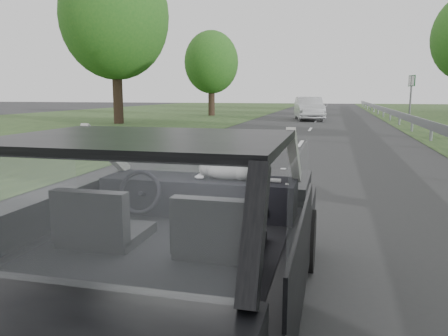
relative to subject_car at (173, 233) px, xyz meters
The scene contains 11 objects.
ground 0.72m from the subject_car, ahead, with size 140.00×140.00×0.00m, color #323232.
subject_car is the anchor object (origin of this frame).
dashboard 0.64m from the subject_car, 90.00° to the left, with size 1.58×0.45×0.30m, color black.
driver_seat 0.52m from the subject_car, 144.06° to the right, with size 0.50×0.72×0.42m, color black.
passenger_seat 0.52m from the subject_car, 35.94° to the right, with size 0.50×0.72×0.42m, color black.
steering_wheel 0.55m from the subject_car, 140.48° to the left, with size 0.36×0.36×0.04m, color black.
cat 0.73m from the subject_car, 68.79° to the left, with size 0.54×0.17×0.24m, color #979797.
other_car 25.38m from the subject_car, 91.14° to the left, with size 1.73×4.39×1.44m, color silver.
highway_sign 26.42m from the subject_car, 78.01° to the left, with size 0.11×1.09×2.74m, color #145726.
tree_5 22.44m from the subject_car, 118.51° to the left, with size 5.81×5.81×8.80m, color #225B1C, non-canonical shape.
tree_6 30.21m from the subject_car, 105.22° to the left, with size 3.98×3.98×6.04m, color #225B1C, non-canonical shape.
Camera 1 is at (1.06, -2.75, 1.69)m, focal length 35.00 mm.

